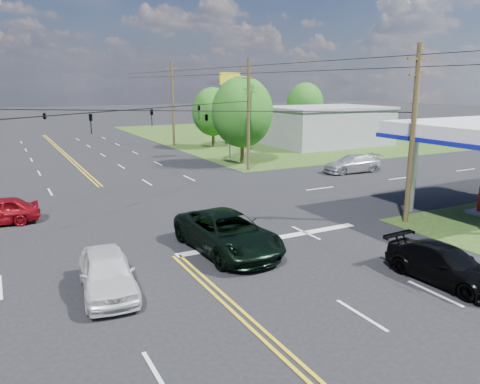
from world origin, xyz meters
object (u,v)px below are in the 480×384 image
tree_right_a (242,112)px  pickup_white (107,273)px  retail_ne (325,127)px  tree_right_b (213,112)px  pole_ne (248,114)px  suv_black (445,264)px  tree_far_r (305,104)px  pole_right_far (173,103)px  pickup_dkgreen (228,233)px  pole_se (413,133)px

tree_right_a → pickup_white: (-17.50, -22.36, -4.08)m
retail_ne → tree_right_b: tree_right_b is taller
pole_ne → suv_black: bearing=-101.1°
tree_far_r → pickup_white: tree_far_r is taller
pole_right_far → pole_ne: bearing=-90.0°
suv_black → pickup_white: size_ratio=1.04×
pickup_dkgreen → pickup_white: (-5.79, -1.86, -0.11)m
pole_ne → tree_far_r: bearing=45.0°
pole_ne → tree_right_a: bearing=71.6°
suv_black → pole_se: bearing=49.5°
tree_far_r → suv_black: tree_far_r is taller
tree_far_r → pole_se: bearing=-118.3°
pole_se → tree_right_a: (1.00, 21.00, -0.05)m
retail_ne → pickup_white: bearing=-137.8°
suv_black → pickup_white: pickup_white is taller
pickup_dkgreen → suv_black: bearing=-51.8°
pole_right_far → tree_far_r: bearing=5.4°
pole_ne → tree_right_b: bearing=76.9°
tree_right_a → pickup_dkgreen: bearing=-119.7°
tree_right_b → pole_ne: bearing=-103.1°
pole_right_far → pickup_dkgreen: (-10.71, -36.50, -4.28)m
tree_far_r → suv_black: 52.35m
pickup_dkgreen → pickup_white: pickup_dkgreen is taller
tree_right_a → tree_right_b: tree_right_a is taller
pole_se → pickup_dkgreen: pole_se is taller
tree_far_r → pole_right_far: bearing=-174.6°
tree_right_b → tree_right_a: bearing=-101.8°
pole_se → tree_right_b: 33.19m
retail_ne → pole_right_far: pole_right_far is taller
pole_se → tree_far_r: size_ratio=1.25×
retail_ne → pickup_dkgreen: bearing=-134.2°
pickup_white → tree_right_a: bearing=57.9°
tree_right_a → pickup_dkgreen: (-11.71, -20.50, -3.98)m
pickup_dkgreen → suv_black: 9.08m
pickup_dkgreen → suv_black: pickup_dkgreen is taller
retail_ne → tree_right_a: bearing=-153.4°
retail_ne → pole_ne: 20.43m
tree_right_b → tree_far_r: (17.50, 6.00, 0.33)m
pole_right_far → tree_far_r: 21.10m
pole_se → tree_right_a: size_ratio=1.16×
pole_ne → tree_far_r: 29.70m
retail_ne → tree_far_r: 11.02m
tree_right_a → pickup_dkgreen: tree_right_a is taller
pickup_dkgreen → pole_se: bearing=-5.2°
pole_ne → tree_far_r: size_ratio=1.25×
retail_ne → tree_far_r: tree_far_r is taller
pole_ne → pickup_white: pole_ne is taller
tree_far_r → pickup_dkgreen: (-31.71, -38.50, -3.65)m
retail_ne → suv_black: retail_ne is taller
tree_far_r → pickup_dkgreen: bearing=-129.5°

